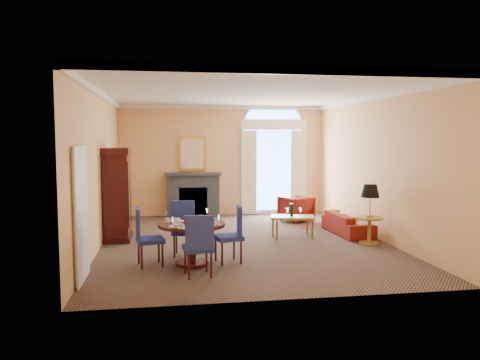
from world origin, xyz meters
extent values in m
plane|color=#12213B|center=(0.00, 0.00, 0.00)|extent=(7.50, 7.50, 0.00)
cube|color=#FCBE78|center=(0.00, 3.75, 1.60)|extent=(6.00, 0.04, 3.20)
cube|color=#FCBE78|center=(-3.00, 0.00, 1.60)|extent=(0.04, 7.50, 3.20)
cube|color=#FCBE78|center=(3.00, 0.00, 1.60)|extent=(0.04, 7.50, 3.20)
cube|color=silver|center=(0.00, 0.00, 3.20)|extent=(6.00, 7.50, 0.04)
cube|color=white|center=(0.00, 0.00, 3.14)|extent=(6.00, 7.50, 0.12)
cube|color=white|center=(-2.96, -2.40, 1.03)|extent=(0.08, 0.90, 2.06)
cube|color=#383E42|center=(-0.90, 3.55, 0.60)|extent=(1.50, 0.40, 1.20)
cube|color=#383E42|center=(-0.90, 3.52, 1.24)|extent=(1.60, 0.46, 0.08)
cube|color=gold|center=(-0.90, 3.72, 1.80)|extent=(0.80, 0.04, 1.00)
cube|color=white|center=(-0.90, 3.70, 1.80)|extent=(0.64, 0.02, 0.84)
cube|color=white|center=(1.50, 3.73, 1.25)|extent=(1.90, 0.04, 2.50)
cube|color=#96C2FC|center=(1.50, 3.72, 1.25)|extent=(1.70, 0.02, 2.30)
cylinder|color=white|center=(1.50, 3.73, 2.50)|extent=(1.90, 0.04, 1.90)
cube|color=#F4E7CF|center=(0.75, 3.61, 1.25)|extent=(0.45, 0.06, 2.45)
cube|color=#F4E7CF|center=(2.25, 3.61, 1.25)|extent=(0.45, 0.06, 2.45)
cube|color=#F4E7CF|center=(1.50, 3.61, 2.65)|extent=(2.00, 0.08, 0.30)
cube|color=black|center=(-2.72, 0.64, 0.94)|extent=(0.52, 0.94, 1.88)
cube|color=black|center=(-2.72, 0.64, 1.96)|extent=(0.58, 1.04, 0.15)
cube|color=black|center=(-2.72, 0.64, 0.05)|extent=(0.58, 1.04, 0.09)
cylinder|color=black|center=(-1.21, -1.73, 0.72)|extent=(1.18, 1.18, 0.05)
cylinder|color=black|center=(-1.21, -1.73, 0.35)|extent=(0.16, 0.16, 0.69)
cylinder|color=black|center=(-1.21, -1.73, 0.03)|extent=(0.59, 0.59, 0.06)
cylinder|color=white|center=(-0.95, -1.47, 0.75)|extent=(0.27, 0.27, 0.01)
imported|color=white|center=(-0.95, -1.47, 0.77)|extent=(0.15, 0.15, 0.04)
imported|color=white|center=(-1.02, -1.30, 0.78)|extent=(0.09, 0.09, 0.07)
cylinder|color=white|center=(-1.48, -1.47, 0.75)|extent=(0.27, 0.27, 0.01)
imported|color=white|center=(-1.48, -1.47, 0.77)|extent=(0.15, 0.15, 0.04)
imported|color=white|center=(-1.64, -1.54, 0.78)|extent=(0.09, 0.09, 0.07)
cylinder|color=white|center=(-1.48, -1.99, 0.75)|extent=(0.27, 0.27, 0.01)
imported|color=white|center=(-1.48, -1.99, 0.77)|extent=(0.15, 0.15, 0.04)
imported|color=white|center=(-1.40, -2.16, 0.78)|extent=(0.09, 0.09, 0.07)
cylinder|color=white|center=(-0.95, -1.99, 0.75)|extent=(0.27, 0.27, 0.01)
imported|color=white|center=(-0.95, -1.99, 0.77)|extent=(0.15, 0.15, 0.04)
imported|color=white|center=(-0.79, -1.92, 0.78)|extent=(0.09, 0.09, 0.07)
cube|color=navy|center=(-1.31, -1.03, 0.46)|extent=(0.51, 0.51, 0.08)
cube|color=navy|center=(-1.34, -0.82, 0.76)|extent=(0.46, 0.13, 0.55)
cylinder|color=black|center=(-1.11, -0.88, 0.21)|extent=(0.04, 0.04, 0.42)
cylinder|color=black|center=(-1.46, -0.83, 0.21)|extent=(0.04, 0.04, 0.42)
cylinder|color=black|center=(-1.16, -1.23, 0.21)|extent=(0.04, 0.04, 0.42)
cylinder|color=black|center=(-1.51, -1.18, 0.21)|extent=(0.04, 0.04, 0.42)
cube|color=navy|center=(-1.15, -2.43, 0.46)|extent=(0.51, 0.51, 0.08)
cube|color=navy|center=(-1.13, -2.64, 0.76)|extent=(0.46, 0.11, 0.55)
cylinder|color=black|center=(-1.30, -2.63, 0.21)|extent=(0.04, 0.04, 0.42)
cylinder|color=black|center=(-0.95, -2.58, 0.21)|extent=(0.04, 0.04, 0.42)
cylinder|color=black|center=(-1.35, -2.28, 0.21)|extent=(0.04, 0.04, 0.42)
cylinder|color=black|center=(-1.00, -2.23, 0.21)|extent=(0.04, 0.04, 0.42)
cube|color=navy|center=(-0.56, -1.67, 0.46)|extent=(0.55, 0.55, 0.08)
cube|color=navy|center=(-0.35, -1.66, 0.76)|extent=(0.11, 0.46, 0.55)
cylinder|color=black|center=(-0.34, -1.81, 0.21)|extent=(0.04, 0.04, 0.42)
cylinder|color=black|center=(-0.42, -1.46, 0.21)|extent=(0.04, 0.04, 0.42)
cylinder|color=black|center=(-0.69, -1.89, 0.21)|extent=(0.04, 0.04, 0.42)
cylinder|color=black|center=(-0.77, -1.54, 0.21)|extent=(0.04, 0.04, 0.42)
cube|color=navy|center=(-1.93, -1.68, 0.46)|extent=(0.54, 0.54, 0.08)
cube|color=navy|center=(-2.14, -1.67, 0.76)|extent=(0.10, 0.46, 0.55)
cylinder|color=black|center=(-2.14, -1.54, 0.21)|extent=(0.04, 0.04, 0.42)
cylinder|color=black|center=(-2.08, -1.89, 0.21)|extent=(0.04, 0.04, 0.42)
cylinder|color=black|center=(-1.79, -1.47, 0.21)|extent=(0.04, 0.04, 0.42)
cylinder|color=black|center=(-1.72, -1.82, 0.21)|extent=(0.04, 0.04, 0.42)
imported|color=maroon|center=(2.55, 0.42, 0.24)|extent=(0.73, 1.70, 0.49)
imported|color=maroon|center=(1.81, 2.26, 0.35)|extent=(1.01, 1.02, 0.69)
cube|color=#A78032|center=(1.16, 0.23, 0.46)|extent=(1.07, 0.75, 0.05)
cylinder|color=#A78032|center=(0.75, 0.04, 0.21)|extent=(0.05, 0.05, 0.43)
cylinder|color=#A78032|center=(1.57, 0.04, 0.21)|extent=(0.05, 0.05, 0.43)
cylinder|color=#A78032|center=(0.75, 0.43, 0.21)|extent=(0.05, 0.05, 0.43)
cylinder|color=#A78032|center=(1.57, 0.43, 0.21)|extent=(0.05, 0.05, 0.43)
cylinder|color=#A78032|center=(2.60, -0.65, 0.56)|extent=(0.58, 0.58, 0.04)
cylinder|color=#A78032|center=(2.60, -0.65, 0.27)|extent=(0.08, 0.08, 0.54)
cylinder|color=#A78032|center=(2.60, -0.65, 0.02)|extent=(0.42, 0.42, 0.04)
camera|label=1|loc=(-1.63, -9.89, 2.22)|focal=35.00mm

